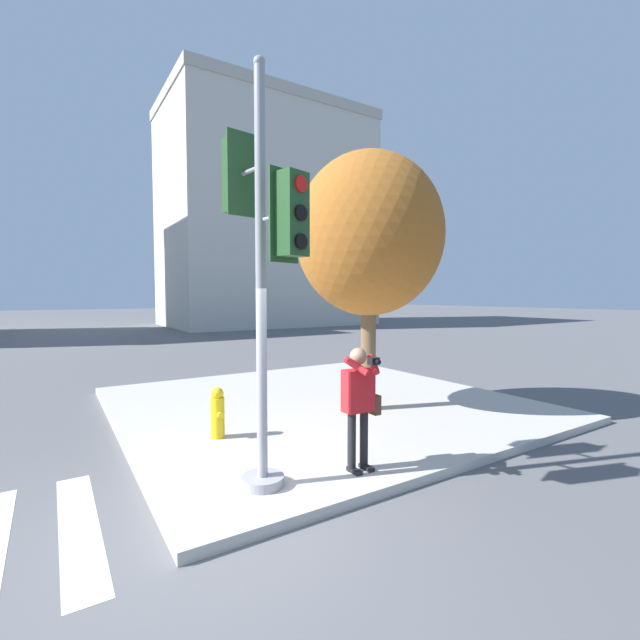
% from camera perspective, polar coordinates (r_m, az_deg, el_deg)
% --- Properties ---
extents(ground_plane, '(160.00, 160.00, 0.00)m').
position_cam_1_polar(ground_plane, '(5.10, -13.93, -25.11)').
color(ground_plane, '#5B5B5E').
extents(sidewalk_corner, '(8.00, 8.00, 0.13)m').
position_cam_1_polar(sidewalk_corner, '(9.47, -0.14, -11.07)').
color(sidewalk_corner, '#BCB7AD').
rests_on(sidewalk_corner, ground_plane).
extents(traffic_signal_pole, '(0.59, 1.35, 5.01)m').
position_cam_1_polar(traffic_signal_pole, '(5.10, -7.73, 9.01)').
color(traffic_signal_pole, '#939399').
rests_on(traffic_signal_pole, sidewalk_corner).
extents(person_photographer, '(0.58, 0.54, 1.61)m').
position_cam_1_polar(person_photographer, '(5.67, 5.31, -10.23)').
color(person_photographer, black).
rests_on(person_photographer, sidewalk_corner).
extents(street_tree, '(2.91, 2.91, 5.08)m').
position_cam_1_polar(street_tree, '(8.62, 6.54, 11.13)').
color(street_tree, brown).
rests_on(street_tree, sidewalk_corner).
extents(fire_hydrant, '(0.22, 0.28, 0.81)m').
position_cam_1_polar(fire_hydrant, '(7.20, -13.49, -11.96)').
color(fire_hydrant, yellow).
rests_on(fire_hydrant, sidewalk_corner).
extents(building_right, '(15.97, 10.58, 17.55)m').
position_cam_1_polar(building_right, '(36.75, -7.20, 13.25)').
color(building_right, beige).
rests_on(building_right, ground_plane).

